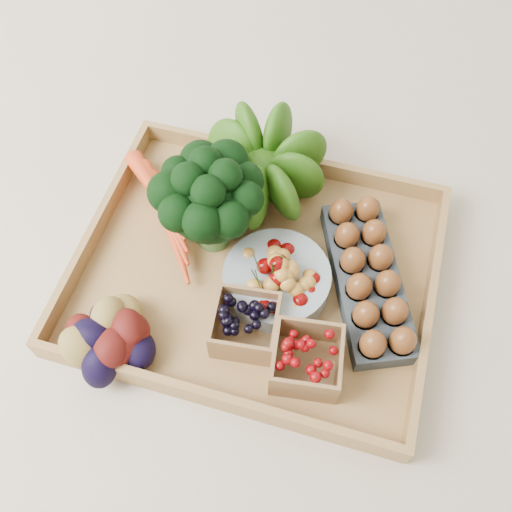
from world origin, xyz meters
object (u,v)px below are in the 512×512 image
(egg_carton, at_px, (367,281))
(tray, at_px, (256,273))
(cherry_bowl, at_px, (277,281))
(broccoli, at_px, (211,216))

(egg_carton, bearing_deg, tray, 164.32)
(tray, bearing_deg, egg_carton, 7.21)
(cherry_bowl, bearing_deg, tray, 152.32)
(broccoli, xyz_separation_m, egg_carton, (0.26, -0.02, -0.05))
(tray, xyz_separation_m, egg_carton, (0.17, 0.02, 0.02))
(broccoli, height_order, egg_carton, broccoli)
(broccoli, xyz_separation_m, cherry_bowl, (0.12, -0.06, -0.05))
(tray, relative_size, egg_carton, 2.01)
(tray, bearing_deg, cherry_bowl, -27.68)
(tray, height_order, egg_carton, egg_carton)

